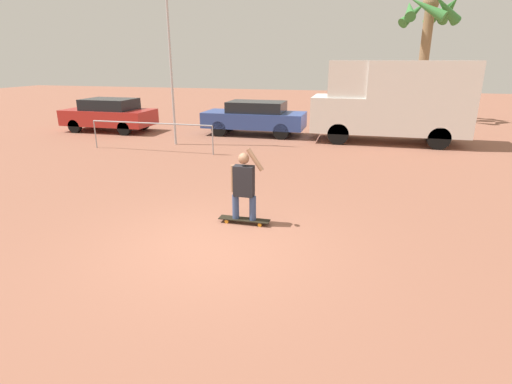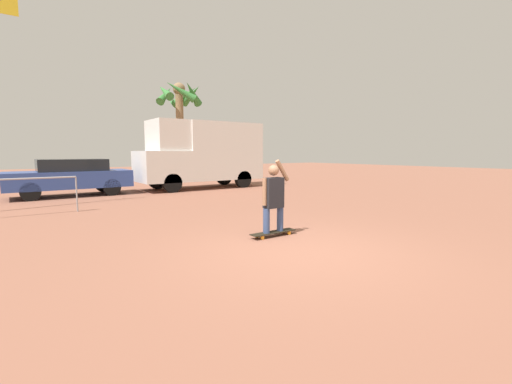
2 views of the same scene
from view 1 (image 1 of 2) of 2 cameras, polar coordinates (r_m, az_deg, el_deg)
The scene contains 9 objects.
ground_plane at distance 7.52m, azimuth -6.22°, elevation -7.55°, with size 80.00×80.00×0.00m, color #935B47.
skateboard at distance 8.41m, azimuth -1.69°, elevation -3.97°, with size 1.08×0.23×0.10m.
person_skateboarder at distance 8.14m, azimuth -1.75°, elevation 1.29°, with size 0.70×0.22×1.53m.
camper_van at distance 17.42m, azimuth 19.05°, elevation 12.42°, with size 6.09×2.19×3.25m.
parked_car_blue at distance 18.37m, azimuth -0.18°, elevation 10.66°, with size 4.55×1.82×1.50m.
parked_car_red at distance 20.59m, azimuth -20.24°, elevation 10.37°, with size 4.22×1.90×1.53m.
palm_tree_near_van at distance 24.58m, azimuth 23.47°, elevation 21.14°, with size 3.21×3.25×6.54m.
flagpole at distance 16.33m, azimuth -11.93°, elevation 19.84°, with size 1.15×0.12×6.57m.
plaza_railing_segment at distance 15.43m, azimuth -14.79°, elevation 9.00°, with size 4.88×0.05×1.08m.
Camera 1 is at (2.49, -6.30, 3.28)m, focal length 28.00 mm.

